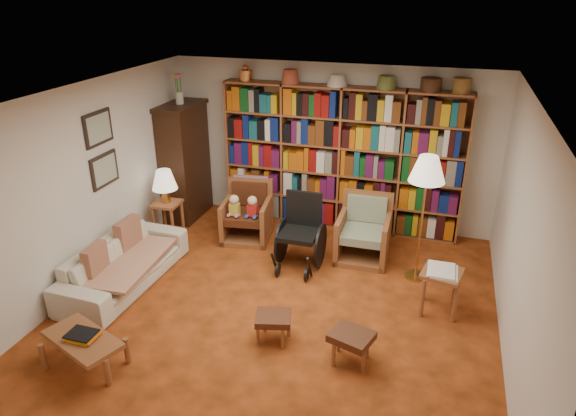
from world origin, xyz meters
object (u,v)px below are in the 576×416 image
at_px(armchair_leather, 249,214).
at_px(footstool_b, 351,338).
at_px(side_table_papers, 441,279).
at_px(sofa, 124,264).
at_px(footstool_a, 273,320).
at_px(coffee_table, 83,341).
at_px(side_table_lamp, 168,212).
at_px(wheelchair, 301,233).
at_px(floor_lamp, 427,174).
at_px(armchair_sage, 364,233).

bearing_deg(armchair_leather, footstool_b, -49.27).
bearing_deg(side_table_papers, sofa, -171.58).
xyz_separation_m(footstool_a, coffee_table, (-1.67, -0.96, 0.04)).
xyz_separation_m(side_table_lamp, footstool_a, (2.29, -1.84, -0.16)).
bearing_deg(armchair_leather, side_table_papers, -22.29).
relative_size(wheelchair, floor_lamp, 0.61).
bearing_deg(coffee_table, wheelchair, 60.23).
relative_size(side_table_lamp, side_table_papers, 1.04).
bearing_deg(side_table_papers, armchair_sage, 134.76).
distance_m(wheelchair, floor_lamp, 1.84).
bearing_deg(armchair_leather, sofa, -120.78).
height_order(footstool_a, coffee_table, coffee_table).
distance_m(floor_lamp, footstool_a, 2.54).
bearing_deg(side_table_papers, footstool_b, -124.62).
relative_size(wheelchair, coffee_table, 1.09).
xyz_separation_m(sofa, coffee_table, (0.51, -1.47, 0.02)).
height_order(armchair_sage, floor_lamp, floor_lamp).
height_order(sofa, coffee_table, sofa).
bearing_deg(wheelchair, armchair_sage, 32.56).
distance_m(footstool_a, coffee_table, 1.93).
xyz_separation_m(wheelchair, footstool_b, (1.04, -1.76, -0.18)).
height_order(side_table_lamp, armchair_sage, armchair_sage).
relative_size(armchair_leather, wheelchair, 0.86).
bearing_deg(sofa, side_table_lamp, 5.89).
bearing_deg(floor_lamp, armchair_sage, 152.65).
distance_m(armchair_sage, footstool_b, 2.28).
height_order(armchair_leather, wheelchair, wheelchair).
xyz_separation_m(armchair_sage, wheelchair, (-0.78, -0.50, 0.12)).
bearing_deg(footstool_b, side_table_lamp, 148.56).
xyz_separation_m(side_table_lamp, wheelchair, (2.12, -0.17, 0.04)).
bearing_deg(side_table_papers, floor_lamp, 114.12).
xyz_separation_m(armchair_leather, side_table_papers, (2.83, -1.16, 0.08)).
xyz_separation_m(side_table_lamp, side_table_papers, (3.97, -0.75, 0.01)).
bearing_deg(armchair_leather, footstool_a, -62.87).
height_order(sofa, armchair_leather, armchair_leather).
relative_size(footstool_a, coffee_table, 0.47).
bearing_deg(side_table_lamp, wheelchair, -4.50).
relative_size(armchair_sage, footstool_a, 2.00).
bearing_deg(footstool_b, wheelchair, 120.48).
bearing_deg(armchair_sage, coffee_table, -126.16).
relative_size(sofa, coffee_table, 2.08).
xyz_separation_m(armchair_leather, coffee_table, (-0.52, -3.21, -0.06)).
relative_size(sofa, armchair_leather, 2.22).
distance_m(side_table_lamp, armchair_leather, 1.21).
relative_size(armchair_sage, wheelchair, 0.87).
height_order(sofa, floor_lamp, floor_lamp).
relative_size(sofa, side_table_papers, 3.48).
bearing_deg(side_table_lamp, footstool_a, -38.75).
distance_m(armchair_leather, floor_lamp, 2.79).
distance_m(side_table_lamp, wheelchair, 2.12).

